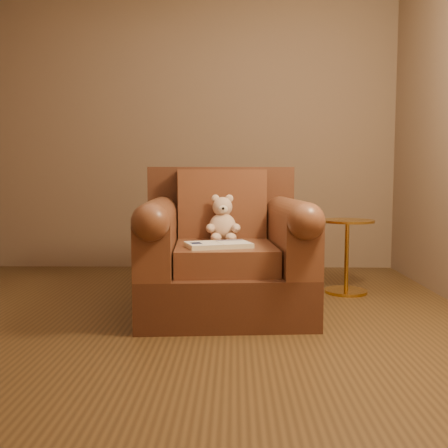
{
  "coord_description": "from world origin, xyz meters",
  "views": [
    {
      "loc": [
        0.42,
        -3.01,
        0.89
      ],
      "look_at": [
        0.35,
        0.23,
        0.6
      ],
      "focal_mm": 40.0,
      "sensor_mm": 36.0,
      "label": 1
    }
  ],
  "objects": [
    {
      "name": "room",
      "position": [
        0.0,
        0.0,
        1.71
      ],
      "size": [
        4.02,
        4.02,
        2.71
      ],
      "color": "brown",
      "rests_on": "ground"
    },
    {
      "name": "side_table",
      "position": [
        1.3,
        0.87,
        0.31
      ],
      "size": [
        0.41,
        0.41,
        0.58
      ],
      "color": "gold",
      "rests_on": "floor"
    },
    {
      "name": "guidebook",
      "position": [
        0.32,
        0.07,
        0.48
      ],
      "size": [
        0.45,
        0.35,
        0.03
      ],
      "rotation": [
        0.0,
        0.0,
        0.31
      ],
      "color": "beige",
      "rests_on": "armchair"
    },
    {
      "name": "teddy_bear",
      "position": [
        0.34,
        0.42,
        0.59
      ],
      "size": [
        0.24,
        0.27,
        0.32
      ],
      "rotation": [
        0.0,
        0.0,
        0.08
      ],
      "color": "beige",
      "rests_on": "armchair"
    },
    {
      "name": "floor",
      "position": [
        0.0,
        0.0,
        0.0
      ],
      "size": [
        4.0,
        4.0,
        0.0
      ],
      "primitive_type": "plane",
      "color": "#50361B",
      "rests_on": "ground"
    },
    {
      "name": "armchair",
      "position": [
        0.35,
        0.34,
        0.38
      ],
      "size": [
        1.16,
        1.11,
        0.98
      ],
      "rotation": [
        0.0,
        0.0,
        0.07
      ],
      "color": "#4C2819",
      "rests_on": "floor"
    }
  ]
}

